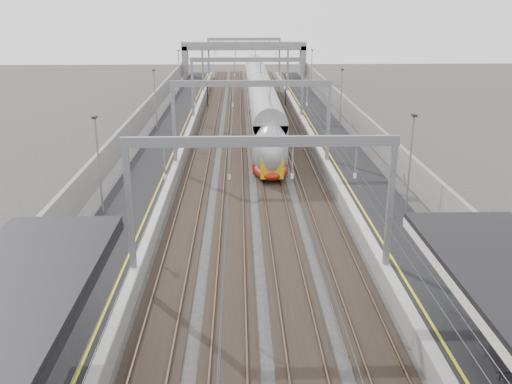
{
  "coord_description": "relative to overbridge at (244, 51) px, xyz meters",
  "views": [
    {
      "loc": [
        -1.0,
        -3.83,
        13.48
      ],
      "look_at": [
        0.0,
        29.4,
        2.41
      ],
      "focal_mm": 40.0,
      "sensor_mm": 36.0,
      "label": 1
    }
  ],
  "objects": [
    {
      "name": "signal_red_far",
      "position": [
        5.4,
        -26.18,
        -2.89
      ],
      "size": [
        0.32,
        0.32,
        3.48
      ],
      "color": "black",
      "rests_on": "ground"
    },
    {
      "name": "tracks",
      "position": [
        0.0,
        -55.0,
        -5.26
      ],
      "size": [
        11.4,
        140.0,
        0.2
      ],
      "color": "black",
      "rests_on": "ground"
    },
    {
      "name": "overhead_line",
      "position": [
        0.0,
        -48.38,
        0.83
      ],
      "size": [
        13.0,
        140.0,
        6.6
      ],
      "color": "gray",
      "rests_on": "platform_left"
    },
    {
      "name": "overbridge",
      "position": [
        0.0,
        0.0,
        0.0
      ],
      "size": [
        22.0,
        2.2,
        6.9
      ],
      "color": "slate",
      "rests_on": "ground"
    },
    {
      "name": "train",
      "position": [
        1.5,
        -37.89,
        -3.12
      ],
      "size": [
        2.84,
        51.7,
        4.48
      ],
      "color": "#9E1C0E",
      "rests_on": "ground"
    },
    {
      "name": "wall_left",
      "position": [
        -11.2,
        -55.0,
        -3.71
      ],
      "size": [
        0.3,
        120.0,
        3.2
      ],
      "primitive_type": "cube",
      "color": "slate",
      "rests_on": "ground"
    },
    {
      "name": "platform_left",
      "position": [
        -8.0,
        -55.0,
        -4.81
      ],
      "size": [
        4.0,
        120.0,
        1.0
      ],
      "primitive_type": "cube",
      "color": "black",
      "rests_on": "ground"
    },
    {
      "name": "platform_right",
      "position": [
        8.0,
        -55.0,
        -4.81
      ],
      "size": [
        4.0,
        120.0,
        1.0
      ],
      "primitive_type": "cube",
      "color": "black",
      "rests_on": "ground"
    },
    {
      "name": "wall_right",
      "position": [
        11.2,
        -55.0,
        -3.71
      ],
      "size": [
        0.3,
        120.0,
        3.2
      ],
      "primitive_type": "cube",
      "color": "slate",
      "rests_on": "ground"
    },
    {
      "name": "signal_green",
      "position": [
        -5.2,
        -27.2,
        -2.89
      ],
      "size": [
        0.32,
        0.32,
        3.48
      ],
      "color": "black",
      "rests_on": "ground"
    },
    {
      "name": "bench",
      "position": [
        8.13,
        -86.68,
        -3.74
      ],
      "size": [
        0.6,
        1.85,
        0.94
      ],
      "color": "black",
      "rests_on": "platform_right"
    },
    {
      "name": "signal_red_near",
      "position": [
        3.2,
        -26.13,
        -2.89
      ],
      "size": [
        0.32,
        0.32,
        3.48
      ],
      "color": "black",
      "rests_on": "ground"
    }
  ]
}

